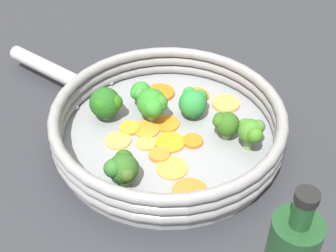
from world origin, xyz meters
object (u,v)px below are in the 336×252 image
object	(u,v)px
carrot_slice_4	(130,128)
carrot_slice_6	(170,142)
carrot_slice_0	(172,168)
broccoli_floret_3	(153,104)
carrot_slice_8	(157,154)
skillet	(168,138)
carrot_slice_1	(197,95)
carrot_slice_2	(160,93)
broccoli_floret_4	(251,132)
carrot_slice_5	(226,104)
broccoli_floret_6	(140,93)
carrot_slice_9	(167,123)
carrot_slice_10	(190,193)
carrot_slice_12	(118,140)
broccoli_floret_0	(122,168)
carrot_slice_3	(146,143)
broccoli_floret_1	(105,103)
broccoli_floret_5	(226,124)
carrot_slice_11	(193,141)
carrot_slice_7	(146,130)

from	to	relation	value
carrot_slice_4	carrot_slice_6	xyz separation A→B (m)	(-0.06, 0.01, -0.00)
carrot_slice_0	broccoli_floret_3	size ratio (longest dim) A/B	0.77
carrot_slice_6	carrot_slice_8	xyz separation A→B (m)	(0.01, 0.03, 0.00)
skillet	carrot_slice_1	xyz separation A→B (m)	(-0.02, -0.10, 0.01)
carrot_slice_2	broccoli_floret_4	xyz separation A→B (m)	(-0.15, 0.09, 0.03)
skillet	broccoli_floret_3	distance (m)	0.05
carrot_slice_0	carrot_slice_4	world-z (taller)	carrot_slice_4
carrot_slice_4	carrot_slice_1	bearing A→B (deg)	-127.24
carrot_slice_5	broccoli_floret_3	size ratio (longest dim) A/B	0.77
carrot_slice_1	broccoli_floret_6	bearing A→B (deg)	29.26
carrot_slice_9	carrot_slice_10	xyz separation A→B (m)	(-0.06, 0.12, 0.00)
carrot_slice_6	carrot_slice_12	size ratio (longest dim) A/B	1.17
broccoli_floret_3	broccoli_floret_0	bearing A→B (deg)	87.85
broccoli_floret_3	broccoli_floret_6	xyz separation A→B (m)	(0.03, -0.03, -0.01)
carrot_slice_3	carrot_slice_1	bearing A→B (deg)	-110.18
carrot_slice_4	carrot_slice_5	world-z (taller)	same
broccoli_floret_1	broccoli_floret_5	distance (m)	0.18
carrot_slice_2	carrot_slice_6	bearing A→B (deg)	111.96
broccoli_floret_3	broccoli_floret_4	distance (m)	0.15
carrot_slice_9	carrot_slice_11	xyz separation A→B (m)	(-0.05, 0.03, 0.00)
carrot_slice_5	broccoli_floret_1	world-z (taller)	broccoli_floret_1
carrot_slice_11	broccoli_floret_4	world-z (taller)	broccoli_floret_4
carrot_slice_4	carrot_slice_12	world-z (taller)	carrot_slice_4
skillet	carrot_slice_7	bearing A→B (deg)	1.90
broccoli_floret_4	broccoli_floret_0	bearing A→B (deg)	34.65
carrot_slice_1	broccoli_floret_6	size ratio (longest dim) A/B	0.97
carrot_slice_5	broccoli_floret_3	world-z (taller)	broccoli_floret_3
carrot_slice_5	carrot_slice_6	bearing A→B (deg)	59.54
carrot_slice_7	carrot_slice_8	size ratio (longest dim) A/B	1.34
carrot_slice_5	carrot_slice_10	bearing A→B (deg)	85.66
carrot_slice_4	broccoli_floret_3	size ratio (longest dim) A/B	0.54
carrot_slice_12	broccoli_floret_0	distance (m)	0.08
carrot_slice_1	broccoli_floret_1	xyz separation A→B (m)	(0.12, 0.09, 0.03)
carrot_slice_0	carrot_slice_3	distance (m)	0.06
broccoli_floret_5	carrot_slice_5	bearing A→B (deg)	-82.37
carrot_slice_2	carrot_slice_3	size ratio (longest dim) A/B	1.52
broccoli_floret_1	carrot_slice_6	bearing A→B (deg)	164.81
carrot_slice_6	broccoli_floret_5	distance (m)	0.08
broccoli_floret_0	broccoli_floret_3	distance (m)	0.13
carrot_slice_7	broccoli_floret_6	world-z (taller)	broccoli_floret_6
carrot_slice_11	broccoli_floret_1	xyz separation A→B (m)	(0.14, -0.02, 0.03)
carrot_slice_5	carrot_slice_9	xyz separation A→B (m)	(0.08, 0.07, -0.00)
carrot_slice_4	carrot_slice_11	size ratio (longest dim) A/B	1.04
broccoli_floret_0	carrot_slice_9	bearing A→B (deg)	-101.15
carrot_slice_6	broccoli_floret_3	world-z (taller)	broccoli_floret_3
broccoli_floret_3	broccoli_floret_6	bearing A→B (deg)	-47.91
skillet	broccoli_floret_4	size ratio (longest dim) A/B	6.61
carrot_slice_4	broccoli_floret_3	bearing A→B (deg)	-138.80
carrot_slice_2	broccoli_floret_0	xyz separation A→B (m)	(-0.00, 0.20, 0.02)
carrot_slice_9	carrot_slice_3	bearing A→B (deg)	70.57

